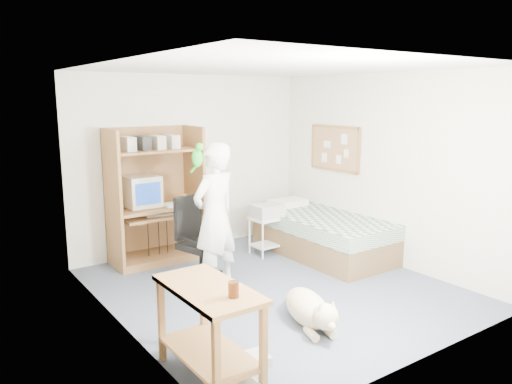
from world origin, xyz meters
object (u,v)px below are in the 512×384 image
printer_cart (267,229)px  dog (310,309)px  side_desk (209,318)px  office_chair (198,251)px  computer_hutch (155,201)px  bed (322,235)px  person (215,217)px

printer_cart → dog: bearing=-118.1°
side_desk → office_chair: bearing=63.9°
computer_hutch → dog: bearing=-81.9°
printer_cart → side_desk: bearing=-136.6°
side_desk → dog: (1.24, 0.22, -0.32)m
bed → person: person is taller
office_chair → dog: bearing=-95.6°
computer_hutch → person: computer_hutch is taller
computer_hutch → printer_cart: computer_hutch is taller
office_chair → printer_cart: (1.30, 0.37, -0.01)m
bed → printer_cart: (-0.61, 0.47, 0.07)m
office_chair → printer_cart: size_ratio=1.91×
bed → dog: 2.27m
person → dog: (0.23, -1.39, -0.67)m
side_desk → person: size_ratio=0.59×
computer_hutch → bed: bearing=-29.3°
computer_hutch → office_chair: size_ratio=1.77×
dog → computer_hutch: bearing=114.3°
side_desk → printer_cart: bearing=45.6°
computer_hutch → dog: 2.82m
office_chair → bed: bearing=-18.6°
dog → bed: bearing=60.9°
side_desk → dog: 1.30m
bed → printer_cart: size_ratio=3.78×
side_desk → office_chair: 2.14m
bed → printer_cart: bed is taller
computer_hutch → printer_cart: size_ratio=3.37×
office_chair → dog: office_chair is taller
bed → dog: (-1.61, -1.60, -0.11)m
printer_cart → computer_hutch: bearing=152.6°
office_chair → person: bearing=-93.5°
bed → person: size_ratio=1.19×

